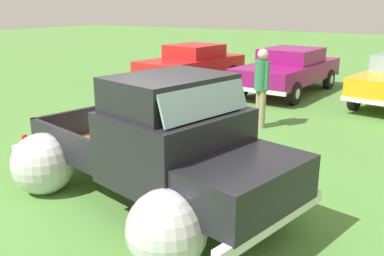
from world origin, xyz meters
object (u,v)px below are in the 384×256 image
(show_car_1, at_px, (289,69))
(spectator_1, at_px, (262,83))
(vintage_pickup_truck, at_px, (163,157))
(show_car_0, at_px, (192,63))

(show_car_1, height_order, spectator_1, spectator_1)
(show_car_1, distance_m, spectator_1, 4.33)
(vintage_pickup_truck, xyz_separation_m, spectator_1, (-0.45, 4.54, 0.30))
(vintage_pickup_truck, relative_size, spectator_1, 2.68)
(show_car_1, bearing_deg, spectator_1, 15.18)
(spectator_1, bearing_deg, vintage_pickup_truck, 43.31)
(show_car_0, height_order, show_car_1, same)
(spectator_1, bearing_deg, show_car_1, -131.29)
(vintage_pickup_truck, distance_m, show_car_0, 9.44)
(show_car_0, relative_size, show_car_1, 0.91)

